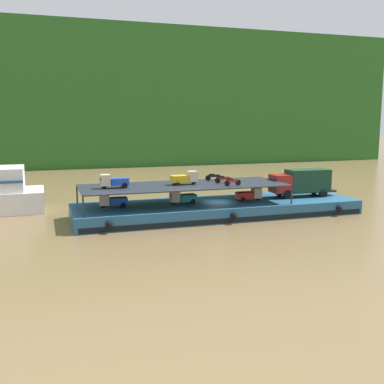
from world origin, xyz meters
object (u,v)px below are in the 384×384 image
object	(u,v)px
mini_truck_lower_aft	(182,197)
motorcycle_upper_centre	(223,179)
motorcycle_upper_port	(232,182)
mini_truck_lower_mid	(249,195)
mini_truck_lower_stern	(113,201)
motorcycle_upper_stbd	(213,177)
mini_truck_upper_stern	(114,181)
mini_truck_upper_mid	(185,178)
covered_lorry	(301,182)
cargo_barge	(218,209)

from	to	relation	value
mini_truck_lower_aft	motorcycle_upper_centre	size ratio (longest dim) A/B	1.45
motorcycle_upper_port	mini_truck_lower_mid	bearing A→B (deg)	32.41
mini_truck_lower_stern	motorcycle_upper_port	xyz separation A→B (m)	(11.85, -2.58, 1.74)
motorcycle_upper_stbd	mini_truck_lower_mid	bearing A→B (deg)	-41.96
motorcycle_upper_port	motorcycle_upper_stbd	bearing A→B (deg)	94.63
mini_truck_lower_mid	motorcycle_upper_centre	world-z (taller)	motorcycle_upper_centre
mini_truck_lower_aft	mini_truck_upper_stern	bearing A→B (deg)	-179.70
mini_truck_lower_aft	mini_truck_upper_mid	size ratio (longest dim) A/B	1.00
covered_lorry	motorcycle_upper_stbd	size ratio (longest dim) A/B	4.16
covered_lorry	mini_truck_lower_aft	distance (m)	14.25
mini_truck_lower_stern	motorcycle_upper_centre	distance (m)	11.87
motorcycle_upper_centre	motorcycle_upper_stbd	bearing A→B (deg)	96.54
motorcycle_upper_stbd	mini_truck_upper_mid	bearing A→B (deg)	-152.34
cargo_barge	mini_truck_lower_mid	bearing A→B (deg)	-8.39
cargo_barge	covered_lorry	world-z (taller)	covered_lorry
mini_truck_lower_aft	motorcycle_upper_centre	distance (m)	4.88
mini_truck_lower_mid	mini_truck_upper_stern	size ratio (longest dim) A/B	1.00
mini_truck_lower_mid	mini_truck_upper_stern	world-z (taller)	mini_truck_upper_stern
mini_truck_lower_aft	motorcycle_upper_stbd	xyz separation A→B (m)	(4.29, 2.27, 1.74)
covered_lorry	mini_truck_lower_mid	distance (m)	6.93
covered_lorry	mini_truck_upper_mid	size ratio (longest dim) A/B	2.88
mini_truck_lower_aft	cargo_barge	bearing A→B (deg)	-0.09
cargo_barge	mini_truck_lower_aft	distance (m)	4.21
mini_truck_upper_mid	motorcycle_upper_port	xyz separation A→B (m)	(4.37, -2.43, -0.26)
cargo_barge	mini_truck_lower_stern	distance (m)	11.23
motorcycle_upper_centre	motorcycle_upper_stbd	xyz separation A→B (m)	(-0.26, 2.26, 0.00)
mini_truck_upper_mid	mini_truck_lower_mid	bearing A→B (deg)	-5.56
mini_truck_lower_stern	mini_truck_upper_stern	bearing A→B (deg)	-75.05
cargo_barge	mini_truck_lower_aft	size ratio (longest dim) A/B	11.06
cargo_barge	motorcycle_upper_centre	distance (m)	3.24
cargo_barge	motorcycle_upper_port	size ratio (longest dim) A/B	16.08
mini_truck_lower_aft	motorcycle_upper_centre	world-z (taller)	motorcycle_upper_centre
mini_truck_lower_stern	motorcycle_upper_port	size ratio (longest dim) A/B	1.46
mini_truck_lower_mid	motorcycle_upper_centre	xyz separation A→B (m)	(-2.84, 0.53, 1.74)
mini_truck_lower_stern	mini_truck_upper_mid	distance (m)	7.74
mini_truck_upper_stern	covered_lorry	bearing A→B (deg)	0.68
cargo_barge	mini_truck_upper_mid	size ratio (longest dim) A/B	11.09
covered_lorry	motorcycle_upper_stbd	world-z (taller)	covered_lorry
mini_truck_upper_stern	motorcycle_upper_stbd	distance (m)	11.62
mini_truck_lower_mid	mini_truck_upper_mid	bearing A→B (deg)	174.44
motorcycle_upper_centre	cargo_barge	bearing A→B (deg)	-178.13
mini_truck_lower_stern	mini_truck_upper_mid	world-z (taller)	mini_truck_upper_mid
mini_truck_lower_aft	motorcycle_upper_stbd	distance (m)	5.16
cargo_barge	covered_lorry	bearing A→B (deg)	1.24
mini_truck_upper_stern	mini_truck_upper_mid	distance (m)	7.38
motorcycle_upper_port	motorcycle_upper_centre	distance (m)	2.27
mini_truck_upper_mid	mini_truck_lower_aft	bearing A→B (deg)	-148.94
mini_truck_lower_mid	mini_truck_lower_stern	bearing A→B (deg)	176.69
mini_truck_upper_stern	mini_truck_lower_mid	bearing A→B (deg)	-1.89
mini_truck_upper_stern	motorcycle_upper_port	xyz separation A→B (m)	(11.75, -2.21, -0.26)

